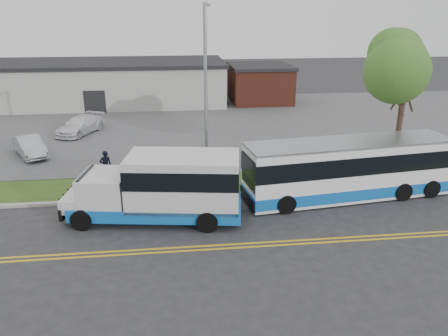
{
  "coord_description": "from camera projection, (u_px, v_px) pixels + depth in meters",
  "views": [
    {
      "loc": [
        1.29,
        -19.75,
        9.19
      ],
      "look_at": [
        3.76,
        1.14,
        1.6
      ],
      "focal_mm": 35.0,
      "sensor_mm": 36.0,
      "label": 1
    }
  ],
  "objects": [
    {
      "name": "lane_line_south",
      "position": [
        147.0,
        253.0,
        17.55
      ],
      "size": [
        70.0,
        0.12,
        0.01
      ],
      "primitive_type": "cube",
      "color": "gold",
      "rests_on": "ground"
    },
    {
      "name": "commercial_building",
      "position": [
        101.0,
        83.0,
        45.24
      ],
      "size": [
        25.4,
        10.4,
        4.35
      ],
      "color": "#9E9E99",
      "rests_on": "ground"
    },
    {
      "name": "shuttle_bus",
      "position": [
        166.0,
        186.0,
        19.93
      ],
      "size": [
        8.43,
        3.8,
        3.13
      ],
      "rotation": [
        0.0,
        0.0,
        -0.15
      ],
      "color": "#105CB3",
      "rests_on": "ground"
    },
    {
      "name": "parked_car_a",
      "position": [
        30.0,
        146.0,
        28.85
      ],
      "size": [
        3.19,
        4.22,
        1.33
      ],
      "primitive_type": "imported",
      "rotation": [
        0.0,
        0.0,
        0.51
      ],
      "color": "#A3A5AA",
      "rests_on": "parking_lot"
    },
    {
      "name": "pedestrian",
      "position": [
        106.0,
        166.0,
        24.54
      ],
      "size": [
        0.73,
        0.58,
        1.77
      ],
      "primitive_type": "imported",
      "rotation": [
        0.0,
        0.0,
        3.4
      ],
      "color": "black",
      "rests_on": "verge"
    },
    {
      "name": "tree_east",
      "position": [
        407.0,
        69.0,
        23.67
      ],
      "size": [
        5.2,
        5.2,
        8.33
      ],
      "color": "#3A281F",
      "rests_on": "verge"
    },
    {
      "name": "streetlight_near",
      "position": [
        206.0,
        92.0,
        22.53
      ],
      "size": [
        0.35,
        1.53,
        9.5
      ],
      "color": "gray",
      "rests_on": "verge"
    },
    {
      "name": "grocery_bag_right",
      "position": [
        113.0,
        176.0,
        25.05
      ],
      "size": [
        0.32,
        0.32,
        0.32
      ],
      "primitive_type": "sphere",
      "color": "white",
      "rests_on": "verge"
    },
    {
      "name": "brick_wing",
      "position": [
        260.0,
        83.0,
        46.21
      ],
      "size": [
        6.3,
        7.3,
        3.9
      ],
      "color": "brown",
      "rests_on": "ground"
    },
    {
      "name": "transit_bus",
      "position": [
        348.0,
        169.0,
        22.45
      ],
      "size": [
        11.1,
        3.82,
        3.02
      ],
      "rotation": [
        0.0,
        0.0,
        0.12
      ],
      "color": "white",
      "rests_on": "ground"
    },
    {
      "name": "grocery_bag_left",
      "position": [
        101.0,
        179.0,
        24.52
      ],
      "size": [
        0.32,
        0.32,
        0.32
      ],
      "primitive_type": "sphere",
      "color": "white",
      "rests_on": "verge"
    },
    {
      "name": "verge",
      "position": [
        153.0,
        186.0,
        24.12
      ],
      "size": [
        80.0,
        3.3,
        0.1
      ],
      "primitive_type": "cube",
      "color": "#2D4A18",
      "rests_on": "ground"
    },
    {
      "name": "parked_car_b",
      "position": [
        80.0,
        125.0,
        34.1
      ],
      "size": [
        3.66,
        5.02,
        1.35
      ],
      "primitive_type": "imported",
      "rotation": [
        0.0,
        0.0,
        -0.43
      ],
      "color": "white",
      "rests_on": "parking_lot"
    },
    {
      "name": "curb",
      "position": [
        152.0,
        199.0,
        22.43
      ],
      "size": [
        80.0,
        0.3,
        0.15
      ],
      "primitive_type": "cube",
      "color": "#9E9B93",
      "rests_on": "ground"
    },
    {
      "name": "parking_lot",
      "position": [
        159.0,
        124.0,
        37.29
      ],
      "size": [
        80.0,
        25.0,
        0.1
      ],
      "primitive_type": "cube",
      "color": "#4C4C4F",
      "rests_on": "ground"
    },
    {
      "name": "ground",
      "position": [
        151.0,
        209.0,
        21.43
      ],
      "size": [
        140.0,
        140.0,
        0.0
      ],
      "primitive_type": "plane",
      "color": "#28282B",
      "rests_on": "ground"
    },
    {
      "name": "lane_line_north",
      "position": [
        147.0,
        249.0,
        17.83
      ],
      "size": [
        70.0,
        0.12,
        0.01
      ],
      "primitive_type": "cube",
      "color": "gold",
      "rests_on": "ground"
    }
  ]
}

